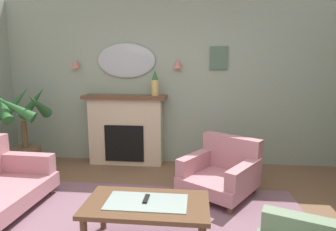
{
  "coord_description": "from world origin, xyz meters",
  "views": [
    {
      "loc": [
        0.38,
        -2.26,
        1.64
      ],
      "look_at": [
        0.02,
        1.26,
        1.01
      ],
      "focal_mm": 30.63,
      "sensor_mm": 36.0,
      "label": 1
    }
  ],
  "objects": [
    {
      "name": "potted_plant_corner_palm",
      "position": [
        -2.25,
        1.76,
        0.65
      ],
      "size": [
        0.8,
        0.86,
        1.34
      ],
      "color": "brown",
      "rests_on": "ground"
    },
    {
      "name": "wall_sconce_right",
      "position": [
        0.06,
        2.38,
        1.66
      ],
      "size": [
        0.14,
        0.14,
        0.14
      ],
      "primitive_type": "cone",
      "color": "#D17066"
    },
    {
      "name": "wall_mirror",
      "position": [
        -0.79,
        2.43,
        1.71
      ],
      "size": [
        0.96,
        0.06,
        0.56
      ],
      "primitive_type": "ellipsoid",
      "color": "#B2BCC6"
    },
    {
      "name": "armchair_in_corner",
      "position": [
        0.72,
        1.3,
        0.31
      ],
      "size": [
        1.12,
        1.12,
        0.71
      ],
      "color": "#B77A84",
      "rests_on": "ground"
    },
    {
      "name": "fireplace",
      "position": [
        -0.79,
        2.29,
        0.57
      ],
      "size": [
        1.36,
        0.36,
        1.16
      ],
      "color": "beige",
      "rests_on": "ground"
    },
    {
      "name": "mantel_vase_centre",
      "position": [
        -0.29,
        2.26,
        1.35
      ],
      "size": [
        0.11,
        0.11,
        0.41
      ],
      "color": "tan",
      "rests_on": "fireplace"
    },
    {
      "name": "wall_sconce_left",
      "position": [
        -1.64,
        2.38,
        1.66
      ],
      "size": [
        0.14,
        0.14,
        0.14
      ],
      "primitive_type": "cone",
      "color": "#D17066"
    },
    {
      "name": "framed_picture",
      "position": [
        0.71,
        2.44,
        1.75
      ],
      "size": [
        0.28,
        0.03,
        0.36
      ],
      "primitive_type": "cube",
      "color": "#4C6B56"
    },
    {
      "name": "tv_remote",
      "position": [
        -0.06,
        0.11,
        0.45
      ],
      "size": [
        0.04,
        0.16,
        0.02
      ],
      "primitive_type": "cube",
      "color": "black",
      "rests_on": "coffee_table"
    },
    {
      "name": "coffee_table",
      "position": [
        -0.05,
        0.07,
        0.38
      ],
      "size": [
        1.1,
        0.6,
        0.45
      ],
      "color": "brown",
      "rests_on": "ground"
    },
    {
      "name": "wall_back",
      "position": [
        0.0,
        2.51,
        1.35
      ],
      "size": [
        6.68,
        0.1,
        2.71
      ],
      "primitive_type": "cube",
      "color": "#93A393",
      "rests_on": "ground"
    }
  ]
}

